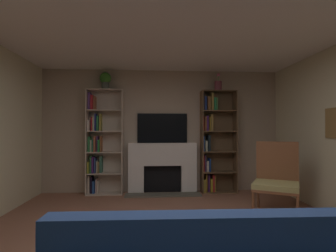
{
  "coord_description": "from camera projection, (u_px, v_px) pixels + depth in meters",
  "views": [
    {
      "loc": [
        -0.27,
        -2.71,
        1.32
      ],
      "look_at": [
        0.0,
        1.21,
        1.38
      ],
      "focal_mm": 28.33,
      "sensor_mm": 36.0,
      "label": 1
    }
  ],
  "objects": [
    {
      "name": "ceiling",
      "position": [
        176.0,
        2.0,
        2.74
      ],
      "size": [
        5.19,
        6.16,
        0.06
      ],
      "primitive_type": "cube",
      "color": "white",
      "rests_on": "wall_back_accent"
    },
    {
      "name": "bookshelf_left",
      "position": [
        101.0,
        144.0,
        5.52
      ],
      "size": [
        0.74,
        0.32,
        2.16
      ],
      "color": "beige",
      "rests_on": "ground_plane"
    },
    {
      "name": "fireplace",
      "position": [
        162.0,
        166.0,
        5.6
      ],
      "size": [
        1.53,
        0.52,
        1.05
      ],
      "color": "white",
      "rests_on": "ground_plane"
    },
    {
      "name": "bookshelf_right",
      "position": [
        214.0,
        141.0,
        5.69
      ],
      "size": [
        0.74,
        0.32,
        2.16
      ],
      "color": "brown",
      "rests_on": "ground_plane"
    },
    {
      "name": "vase_with_flowers",
      "position": [
        218.0,
        85.0,
        5.68
      ],
      "size": [
        0.16,
        0.16,
        0.38
      ],
      "color": "brown",
      "rests_on": "bookshelf_right"
    },
    {
      "name": "wall_back_accent",
      "position": [
        162.0,
        131.0,
        5.76
      ],
      "size": [
        5.19,
        0.06,
        2.61
      ],
      "primitive_type": "cube",
      "color": "tan",
      "rests_on": "ground_plane"
    },
    {
      "name": "tv",
      "position": [
        162.0,
        128.0,
        5.7
      ],
      "size": [
        1.06,
        0.06,
        0.63
      ],
      "primitive_type": "cube",
      "color": "black",
      "rests_on": "fireplace"
    },
    {
      "name": "armchair",
      "position": [
        276.0,
        178.0,
        4.22
      ],
      "size": [
        0.88,
        0.87,
        1.13
      ],
      "color": "brown",
      "rests_on": "ground_plane"
    },
    {
      "name": "potted_plant",
      "position": [
        105.0,
        80.0,
        5.51
      ],
      "size": [
        0.23,
        0.23,
        0.36
      ],
      "color": "#525B52",
      "rests_on": "bookshelf_left"
    }
  ]
}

